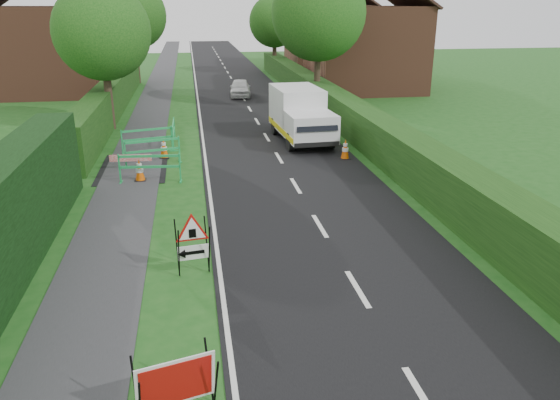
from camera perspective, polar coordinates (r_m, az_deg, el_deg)
ground at (r=10.59m, az=-3.65°, el=-13.00°), size 120.00×120.00×0.00m
road_surface at (r=44.35m, az=-5.07°, el=12.47°), size 6.00×90.00×0.02m
footpath at (r=44.28m, az=-12.34°, el=12.09°), size 2.00×90.00×0.02m
hedge_west_far at (r=31.67m, az=-16.97°, el=8.66°), size 1.00×24.00×1.80m
hedge_east at (r=26.53m, az=6.94°, el=7.31°), size 1.20×50.00×1.50m
house_west at (r=40.03m, az=-23.33°, el=14.34°), size 7.50×7.40×7.88m
house_east_a at (r=38.79m, az=8.76°, el=15.55°), size 7.50×7.40×7.88m
house_east_b at (r=52.51m, az=5.05°, el=16.80°), size 7.50×7.40×7.88m
tree_nw at (r=27.15m, az=-18.11°, el=16.37°), size 4.40×4.40×6.70m
tree_ne at (r=31.68m, az=4.05°, el=18.90°), size 5.20×5.20×7.79m
tree_fw at (r=43.03m, az=-15.13°, el=18.11°), size 4.80×4.80×7.24m
tree_fe at (r=47.42m, az=-0.59°, el=18.14°), size 4.20×4.20×6.33m
red_rect_sign at (r=8.46m, az=-10.79°, el=-18.33°), size 1.28×0.96×0.98m
triangle_sign at (r=12.12m, az=-9.30°, el=-4.14°), size 0.95×0.95×1.23m
works_van at (r=24.00m, az=2.15°, el=8.99°), size 2.21×5.00×2.23m
traffic_cone_0 at (r=21.36m, az=6.83°, el=5.30°), size 0.38×0.38×0.79m
traffic_cone_1 at (r=24.20m, az=5.75°, el=7.09°), size 0.38×0.38×0.79m
traffic_cone_2 at (r=25.24m, az=4.09°, el=7.67°), size 0.38×0.38×0.79m
traffic_cone_3 at (r=19.15m, az=-14.47°, el=3.08°), size 0.38×0.38×0.79m
traffic_cone_4 at (r=21.82m, az=-12.04°, el=5.31°), size 0.38×0.38×0.79m
ped_barrier_0 at (r=18.82m, az=-13.47°, el=3.63°), size 2.08×0.53×1.00m
ped_barrier_1 at (r=20.92m, az=-13.18°, el=5.27°), size 2.08×0.83×1.00m
ped_barrier_2 at (r=22.81m, az=-13.72°, el=6.43°), size 2.08×0.85×1.00m
ped_barrier_3 at (r=23.68m, az=-11.07°, el=7.12°), size 0.36×2.06×1.00m
redwhite_plank at (r=20.61m, az=-15.24°, el=3.06°), size 1.50×0.15×0.25m
hatchback_car at (r=35.97m, az=-4.17°, el=11.60°), size 1.56×3.28×1.08m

